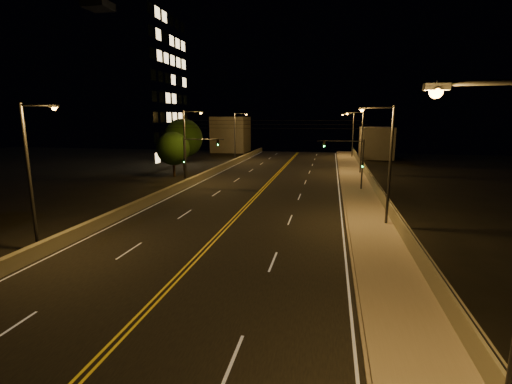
% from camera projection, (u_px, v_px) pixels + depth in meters
% --- Properties ---
extents(ground, '(160.00, 160.00, 0.00)m').
position_uv_depth(ground, '(86.00, 373.00, 11.98)').
color(ground, black).
rests_on(ground, ground).
extents(road, '(18.00, 120.00, 0.02)m').
position_uv_depth(road, '(237.00, 215.00, 31.20)').
color(road, black).
rests_on(road, ground).
extents(sidewalk, '(3.60, 120.00, 0.30)m').
position_uv_depth(sidewalk, '(371.00, 221.00, 29.09)').
color(sidewalk, gray).
rests_on(sidewalk, ground).
extents(curb, '(0.14, 120.00, 0.15)m').
position_uv_depth(curb, '(346.00, 220.00, 29.46)').
color(curb, gray).
rests_on(curb, ground).
extents(parapet_wall, '(0.30, 120.00, 1.00)m').
position_uv_depth(parapet_wall, '(393.00, 214.00, 28.64)').
color(parapet_wall, gray).
rests_on(parapet_wall, sidewalk).
extents(jersey_barrier, '(0.45, 120.00, 0.89)m').
position_uv_depth(jersey_barrier, '(138.00, 205.00, 32.87)').
color(jersey_barrier, gray).
rests_on(jersey_barrier, ground).
extents(distant_building_right, '(6.00, 10.00, 6.18)m').
position_uv_depth(distant_building_right, '(376.00, 143.00, 75.42)').
color(distant_building_right, gray).
rests_on(distant_building_right, ground).
extents(distant_building_left, '(8.00, 8.00, 8.27)m').
position_uv_depth(distant_building_left, '(231.00, 134.00, 88.32)').
color(distant_building_left, gray).
rests_on(distant_building_left, ground).
extents(parapet_rail, '(0.06, 120.00, 0.06)m').
position_uv_depth(parapet_rail, '(394.00, 207.00, 28.54)').
color(parapet_rail, black).
rests_on(parapet_rail, parapet_wall).
extents(lane_markings, '(17.32, 116.00, 0.00)m').
position_uv_depth(lane_markings, '(237.00, 215.00, 31.13)').
color(lane_markings, silver).
rests_on(lane_markings, road).
extents(streetlight_1, '(2.55, 0.28, 8.96)m').
position_uv_depth(streetlight_1, '(386.00, 158.00, 27.00)').
color(streetlight_1, '#2D2D33').
rests_on(streetlight_1, ground).
extents(streetlight_2, '(2.55, 0.28, 8.96)m').
position_uv_depth(streetlight_2, '(360.00, 138.00, 52.59)').
color(streetlight_2, '#2D2D33').
rests_on(streetlight_2, ground).
extents(streetlight_3, '(2.55, 0.28, 8.96)m').
position_uv_depth(streetlight_3, '(352.00, 132.00, 74.41)').
color(streetlight_3, '#2D2D33').
rests_on(streetlight_3, ground).
extents(streetlight_4, '(2.55, 0.28, 8.96)m').
position_uv_depth(streetlight_4, '(32.00, 168.00, 22.06)').
color(streetlight_4, '#2D2D33').
rests_on(streetlight_4, ground).
extents(streetlight_5, '(2.55, 0.28, 8.96)m').
position_uv_depth(streetlight_5, '(187.00, 142.00, 45.60)').
color(streetlight_5, '#2D2D33').
rests_on(streetlight_5, ground).
extents(streetlight_6, '(2.55, 0.28, 8.96)m').
position_uv_depth(streetlight_6, '(236.00, 133.00, 69.19)').
color(streetlight_6, '#2D2D33').
rests_on(streetlight_6, ground).
extents(traffic_signal_right, '(5.11, 0.31, 5.77)m').
position_uv_depth(traffic_signal_right, '(353.00, 158.00, 40.86)').
color(traffic_signal_right, '#2D2D33').
rests_on(traffic_signal_right, ground).
extents(traffic_signal_left, '(5.11, 0.31, 5.77)m').
position_uv_depth(traffic_signal_left, '(193.00, 155.00, 44.47)').
color(traffic_signal_left, '#2D2D33').
rests_on(traffic_signal_left, ground).
extents(overhead_wires, '(22.00, 0.03, 0.83)m').
position_uv_depth(overhead_wires, '(259.00, 124.00, 38.87)').
color(overhead_wires, black).
extents(building_tower, '(24.00, 15.00, 26.67)m').
position_uv_depth(building_tower, '(105.00, 90.00, 63.11)').
color(building_tower, gray).
rests_on(building_tower, ground).
extents(tree_0, '(4.57, 4.57, 6.19)m').
position_uv_depth(tree_0, '(173.00, 149.00, 50.98)').
color(tree_0, black).
rests_on(tree_0, ground).
extents(tree_1, '(5.86, 5.86, 7.95)m').
position_uv_depth(tree_1, '(183.00, 138.00, 56.55)').
color(tree_1, black).
rests_on(tree_1, ground).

